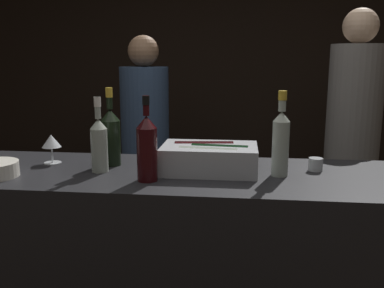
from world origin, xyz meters
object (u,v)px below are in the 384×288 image
object	(u,v)px
rose_wine_bottle	(281,140)
champagne_bottle	(111,135)
candle_votive	(316,164)
person_in_hoodie	(145,144)
wine_glass	(51,142)
white_wine_bottle	(99,143)
person_blond_tee	(352,141)
ice_bin_with_bottles	(210,157)
red_wine_bottle_black_foil	(147,147)

from	to	relation	value
rose_wine_bottle	champagne_bottle	size ratio (longest dim) A/B	1.00
candle_votive	champagne_bottle	bearing A→B (deg)	-179.73
champagne_bottle	person_in_hoodie	bearing A→B (deg)	94.14
wine_glass	white_wine_bottle	world-z (taller)	white_wine_bottle
person_blond_tee	rose_wine_bottle	bearing A→B (deg)	-161.64
candle_votive	person_in_hoodie	distance (m)	1.44
ice_bin_with_bottles	white_wine_bottle	size ratio (longest dim) A/B	1.26
wine_glass	person_blond_tee	distance (m)	1.80
rose_wine_bottle	red_wine_bottle_black_foil	bearing A→B (deg)	-165.87
red_wine_bottle_black_foil	champagne_bottle	bearing A→B (deg)	133.60
ice_bin_with_bottles	candle_votive	size ratio (longest dim) A/B	6.61
champagne_bottle	white_wine_bottle	world-z (taller)	champagne_bottle
ice_bin_with_bottles	person_blond_tee	xyz separation A→B (m)	(0.83, 0.92, -0.09)
candle_votive	white_wine_bottle	bearing A→B (deg)	-172.52
ice_bin_with_bottles	champagne_bottle	xyz separation A→B (m)	(-0.46, 0.06, 0.08)
person_in_hoodie	white_wine_bottle	bearing A→B (deg)	-17.01
champagne_bottle	ice_bin_with_bottles	bearing A→B (deg)	-7.96
wine_glass	rose_wine_bottle	world-z (taller)	rose_wine_bottle
wine_glass	candle_votive	distance (m)	1.21
wine_glass	person_in_hoodie	size ratio (longest dim) A/B	0.08
white_wine_bottle	person_blond_tee	bearing A→B (deg)	36.90
candle_votive	champagne_bottle	distance (m)	0.93
rose_wine_bottle	person_in_hoodie	xyz separation A→B (m)	(-0.83, 1.13, -0.27)
wine_glass	person_in_hoodie	world-z (taller)	person_in_hoodie
person_in_hoodie	champagne_bottle	bearing A→B (deg)	-15.83
red_wine_bottle_black_foil	candle_votive	bearing A→B (deg)	18.58
ice_bin_with_bottles	person_in_hoodie	size ratio (longest dim) A/B	0.24
white_wine_bottle	person_blond_tee	xyz separation A→B (m)	(1.30, 0.98, -0.15)
person_in_hoodie	person_blond_tee	world-z (taller)	person_blond_tee
ice_bin_with_bottles	champagne_bottle	world-z (taller)	champagne_bottle
red_wine_bottle_black_foil	person_in_hoodie	size ratio (longest dim) A/B	0.20
wine_glass	champagne_bottle	xyz separation A→B (m)	(0.29, 0.00, 0.04)
white_wine_bottle	candle_votive	bearing A→B (deg)	7.48
ice_bin_with_bottles	white_wine_bottle	distance (m)	0.48
ice_bin_with_bottles	candle_votive	distance (m)	0.47
wine_glass	white_wine_bottle	bearing A→B (deg)	-23.45
red_wine_bottle_black_foil	rose_wine_bottle	world-z (taller)	rose_wine_bottle
red_wine_bottle_black_foil	person_blond_tee	distance (m)	1.53
wine_glass	champagne_bottle	size ratio (longest dim) A/B	0.38
white_wine_bottle	champagne_bottle	bearing A→B (deg)	82.70
person_blond_tee	wine_glass	bearing A→B (deg)	166.04
candle_votive	person_in_hoodie	world-z (taller)	person_in_hoodie
ice_bin_with_bottles	rose_wine_bottle	xyz separation A→B (m)	(0.30, -0.03, 0.09)
white_wine_bottle	person_blond_tee	size ratio (longest dim) A/B	0.18
ice_bin_with_bottles	person_in_hoodie	distance (m)	1.23
rose_wine_bottle	white_wine_bottle	xyz separation A→B (m)	(-0.77, -0.02, -0.02)
red_wine_bottle_black_foil	person_blond_tee	xyz separation A→B (m)	(1.07, 1.09, -0.17)
champagne_bottle	person_blond_tee	xyz separation A→B (m)	(1.29, 0.86, -0.17)
candle_votive	red_wine_bottle_black_foil	world-z (taller)	red_wine_bottle_black_foil
red_wine_bottle_black_foil	rose_wine_bottle	distance (m)	0.55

